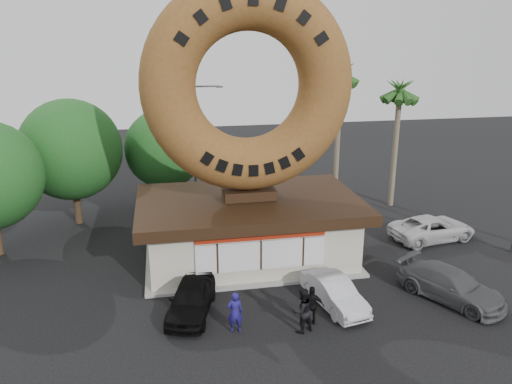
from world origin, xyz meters
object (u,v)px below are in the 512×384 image
Objects in this scene: donut_shop at (249,227)px; person_center at (302,310)px; car_grey at (451,285)px; person_left at (235,312)px; car_white at (432,228)px; street_lamp at (196,138)px; car_black at (191,298)px; person_right at (312,305)px; giant_donut at (248,86)px; car_silver at (334,293)px.

person_center is at bearing -83.14° from donut_shop.
car_grey is (7.10, 1.18, -0.23)m from person_center.
car_white is (12.39, 7.01, -0.17)m from person_left.
person_center is 12.35m from car_white.
street_lamp reaches higher than person_left.
person_left reaches higher than car_black.
car_black is 0.85× the size of car_grey.
person_right is at bearing 118.54° from car_white.
car_silver is (2.74, -5.44, -8.23)m from giant_donut.
donut_shop is at bearing 114.65° from car_grey.
person_right is at bearing -4.56° from car_black.
car_black is 11.33m from car_grey.
car_silver is (2.74, -5.42, -1.13)m from donut_shop.
car_white is (9.27, 7.05, -0.14)m from person_right.
person_center is at bearing 56.37° from person_right.
person_right is (1.38, -6.58, -8.03)m from giant_donut.
car_white is (9.81, 7.50, -0.24)m from person_center.
donut_shop is 7.12m from person_center.
car_white is at bearing -149.18° from person_left.
car_grey is (7.95, -5.86, -8.17)m from giant_donut.
car_silver is at bearing 10.05° from car_black.
car_black is (-4.72, 1.72, -0.14)m from person_right.
car_white is at bearing -162.09° from person_center.
person_left reaches higher than car_white.
giant_donut is at bearing 104.82° from car_silver.
giant_donut is 11.07m from street_lamp.
donut_shop is at bearing 104.89° from car_silver.
giant_donut is at bearing 114.57° from car_grey.
person_left is 0.92× the size of person_center.
street_lamp is 16.56m from car_silver.
person_left is 14.23m from car_white.
car_white is (2.70, 6.32, -0.01)m from car_grey.
street_lamp is 4.31× the size of person_center.
street_lamp is 1.97× the size of car_black.
giant_donut is at bearing 90.00° from donut_shop.
person_right is 0.43× the size of car_silver.
car_silver is (4.59, -15.44, -3.85)m from street_lamp.
giant_donut reaches higher than street_lamp.
car_grey is at bearing 10.40° from car_black.
car_silver is (1.35, 1.14, -0.19)m from person_right.
person_left is at bearing 15.46° from person_right.
car_white is (10.65, 0.46, -8.18)m from giant_donut.
person_center is (2.70, -17.04, -3.55)m from street_lamp.
person_center is at bearing 118.71° from car_white.
car_silver is at bearing -63.30° from giant_donut.
person_center is 2.49m from car_silver.
person_center is 7.21m from car_grey.
person_right is 11.64m from car_white.
donut_shop is 6.77× the size of person_right.
car_silver is at bearing -159.32° from person_center.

